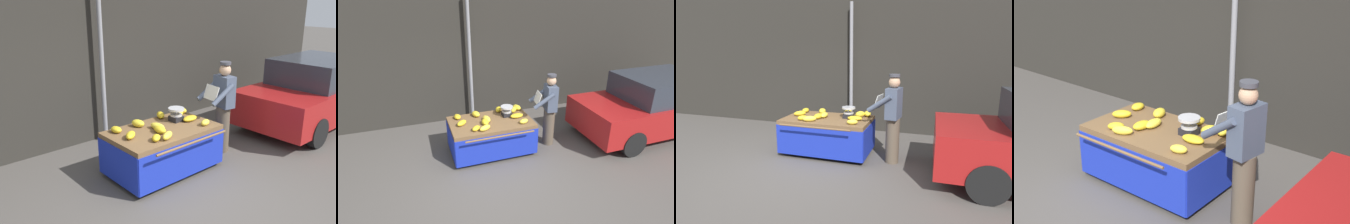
{
  "view_description": "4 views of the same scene",
  "coord_description": "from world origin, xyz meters",
  "views": [
    {
      "loc": [
        -3.37,
        -3.09,
        2.83
      ],
      "look_at": [
        0.29,
        1.09,
        1.02
      ],
      "focal_mm": 38.27,
      "sensor_mm": 36.0,
      "label": 1
    },
    {
      "loc": [
        -1.37,
        -4.31,
        3.48
      ],
      "look_at": [
        0.49,
        1.0,
        0.96
      ],
      "focal_mm": 30.33,
      "sensor_mm": 36.0,
      "label": 2
    },
    {
      "loc": [
        2.26,
        -4.23,
        2.14
      ],
      "look_at": [
        0.57,
        0.97,
        0.94
      ],
      "focal_mm": 30.08,
      "sensor_mm": 36.0,
      "label": 3
    },
    {
      "loc": [
        3.86,
        -3.03,
        3.2
      ],
      "look_at": [
        0.62,
        1.03,
        1.13
      ],
      "focal_mm": 50.17,
      "sensor_mm": 36.0,
      "label": 4
    }
  ],
  "objects": [
    {
      "name": "banana_bunch_4",
      "position": [
        -0.24,
        0.76,
        0.81
      ],
      "size": [
        0.24,
        0.23,
        0.1
      ],
      "primitive_type": "ellipsoid",
      "rotation": [
        0.0,
        0.0,
        2.3
      ],
      "color": "gold",
      "rests_on": "banana_cart"
    },
    {
      "name": "banana_bunch_8",
      "position": [
        -0.07,
        0.7,
        0.82
      ],
      "size": [
        0.29,
        0.22,
        0.11
      ],
      "primitive_type": "ellipsoid",
      "rotation": [
        0.0,
        0.0,
        2.04
      ],
      "color": "yellow",
      "rests_on": "banana_cart"
    },
    {
      "name": "banana_bunch_10",
      "position": [
        -0.08,
        1.42,
        0.82
      ],
      "size": [
        0.21,
        0.27,
        0.12
      ],
      "primitive_type": "ellipsoid",
      "rotation": [
        0.0,
        0.0,
        0.28
      ],
      "color": "yellow",
      "rests_on": "banana_cart"
    },
    {
      "name": "weighing_scale",
      "position": [
        0.59,
        1.22,
        0.88
      ],
      "size": [
        0.28,
        0.28,
        0.23
      ],
      "color": "black",
      "rests_on": "banana_cart"
    },
    {
      "name": "banana_cart",
      "position": [
        0.17,
        1.09,
        0.56
      ],
      "size": [
        1.82,
        1.27,
        0.76
      ],
      "color": "brown",
      "rests_on": "ground"
    },
    {
      "name": "banana_bunch_11",
      "position": [
        0.01,
        0.97,
        0.82
      ],
      "size": [
        0.18,
        0.28,
        0.11
      ],
      "primitive_type": "ellipsoid",
      "rotation": [
        0.0,
        0.0,
        3.02
      ],
      "color": "gold",
      "rests_on": "banana_cart"
    },
    {
      "name": "banana_bunch_5",
      "position": [
        0.81,
        0.74,
        0.81
      ],
      "size": [
        0.24,
        0.18,
        0.1
      ],
      "primitive_type": "ellipsoid",
      "rotation": [
        0.0,
        0.0,
        1.89
      ],
      "color": "yellow",
      "rests_on": "banana_cart"
    },
    {
      "name": "ground_plane",
      "position": [
        0.0,
        0.0,
        0.0
      ],
      "size": [
        60.0,
        60.0,
        0.0
      ],
      "primitive_type": "plane",
      "color": "#514C47"
    },
    {
      "name": "back_wall",
      "position": [
        0.0,
        3.18,
        2.01
      ],
      "size": [
        16.0,
        0.24,
        4.02
      ],
      "primitive_type": "cube",
      "color": "#2D2B26",
      "rests_on": "ground"
    },
    {
      "name": "vendor_person",
      "position": [
        1.53,
        0.98,
        0.87
      ],
      "size": [
        0.63,
        0.58,
        1.71
      ],
      "color": "brown",
      "rests_on": "ground"
    },
    {
      "name": "banana_bunch_3",
      "position": [
        -0.47,
        1.09,
        0.81
      ],
      "size": [
        0.28,
        0.27,
        0.1
      ],
      "primitive_type": "ellipsoid",
      "rotation": [
        0.0,
        0.0,
        2.29
      ],
      "color": "gold",
      "rests_on": "banana_cart"
    },
    {
      "name": "street_pole",
      "position": [
        0.15,
        2.87,
        1.66
      ],
      "size": [
        0.09,
        0.09,
        3.33
      ],
      "primitive_type": "cylinder",
      "color": "gray",
      "rests_on": "ground"
    },
    {
      "name": "banana_bunch_9",
      "position": [
        0.48,
        1.52,
        0.82
      ],
      "size": [
        0.22,
        0.27,
        0.11
      ],
      "primitive_type": "ellipsoid",
      "rotation": [
        0.0,
        0.0,
        2.69
      ],
      "color": "gold",
      "rests_on": "banana_cart"
    },
    {
      "name": "banana_bunch_0",
      "position": [
        0.08,
        1.12,
        0.81
      ],
      "size": [
        0.17,
        0.3,
        0.1
      ],
      "primitive_type": "ellipsoid",
      "rotation": [
        0.0,
        0.0,
        0.08
      ],
      "color": "yellow",
      "rests_on": "banana_cart"
    },
    {
      "name": "banana_bunch_1",
      "position": [
        0.93,
        1.48,
        0.82
      ],
      "size": [
        0.21,
        0.28,
        0.12
      ],
      "primitive_type": "ellipsoid",
      "rotation": [
        0.0,
        0.0,
        0.31
      ],
      "color": "yellow",
      "rests_on": "banana_cart"
    },
    {
      "name": "banana_bunch_6",
      "position": [
        0.77,
        1.06,
        0.81
      ],
      "size": [
        0.31,
        0.18,
        0.09
      ],
      "primitive_type": "ellipsoid",
      "rotation": [
        0.0,
        0.0,
        1.62
      ],
      "color": "gold",
      "rests_on": "banana_cart"
    },
    {
      "name": "banana_bunch_2",
      "position": [
        -0.5,
        1.44,
        0.81
      ],
      "size": [
        0.15,
        0.22,
        0.1
      ],
      "primitive_type": "ellipsoid",
      "rotation": [
        0.0,
        0.0,
        0.03
      ],
      "color": "gold",
      "rests_on": "banana_cart"
    },
    {
      "name": "banana_bunch_7",
      "position": [
        0.8,
        1.37,
        0.82
      ],
      "size": [
        0.25,
        0.26,
        0.13
      ],
      "primitive_type": "ellipsoid",
      "rotation": [
        0.0,
        0.0,
        2.45
      ],
      "color": "yellow",
      "rests_on": "banana_cart"
    }
  ]
}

